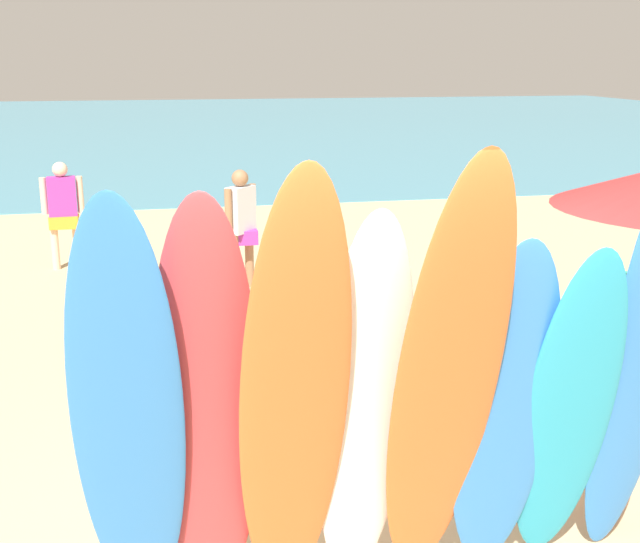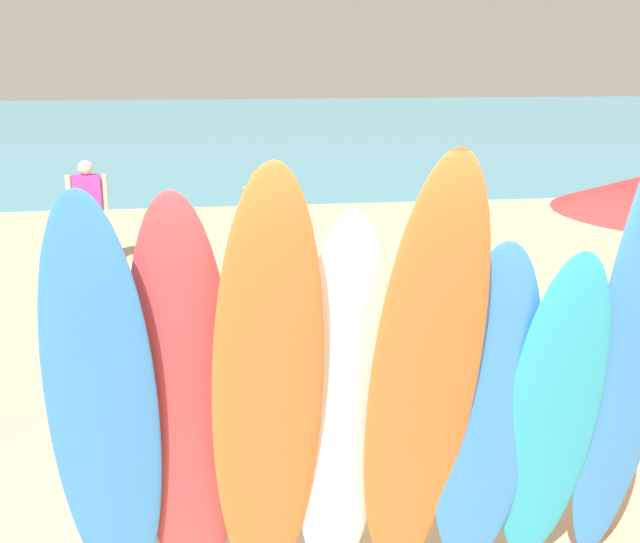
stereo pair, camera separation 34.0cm
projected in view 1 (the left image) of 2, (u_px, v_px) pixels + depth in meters
The scene contains 14 objects.
ground at pixel (211, 189), 18.17m from camera, with size 60.00×60.00×0.00m, color tan.
ocean_water at pixel (182, 124), 34.92m from camera, with size 60.00×40.00×0.02m, color teal.
surfboard_rack at pixel (378, 467), 4.77m from camera, with size 3.12×0.07×0.71m.
surfboard_blue_0 at pixel (128, 422), 3.93m from camera, with size 0.54×0.08×2.40m, color #337AD1.
surfboard_red_1 at pixel (208, 412), 4.08m from camera, with size 0.54×0.08×2.34m, color #D13D42.
surfboard_orange_2 at pixel (294, 404), 3.98m from camera, with size 0.55×0.07×2.54m, color orange.
surfboard_white_3 at pixel (365, 411), 4.21m from camera, with size 0.50×0.08×2.24m, color white.
surfboard_orange_4 at pixel (447, 387), 4.13m from camera, with size 0.58×0.07×2.60m, color orange.
surfboard_blue_5 at pixel (504, 415), 4.37m from camera, with size 0.55×0.06×2.07m, color #337AD1.
surfboard_teal_6 at pixel (568, 414), 4.44m from camera, with size 0.52×0.08×2.04m, color #289EC6.
beachgoer_by_water at pixel (241, 221), 10.17m from camera, with size 0.43×0.44×1.53m.
beachgoer_near_rack at pixel (63, 208), 11.18m from camera, with size 0.56×0.24×1.49m.
beach_chair_red at pixel (633, 347), 7.10m from camera, with size 0.58×0.77×0.80m.
beach_chair_blue at pixel (621, 308), 8.20m from camera, with size 0.63×0.81×0.80m.
Camera 1 is at (-1.19, -4.16, 2.89)m, focal length 45.70 mm.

